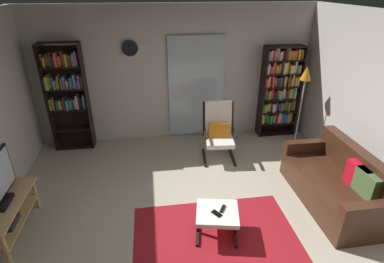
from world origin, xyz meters
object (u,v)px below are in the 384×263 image
tv_stand (5,216)px  ottoman (217,215)px  bookshelf_near_tv (66,90)px  leather_sofa (338,185)px  cell_phone (217,214)px  lounge_armchair (219,130)px  bookshelf_near_sofa (280,88)px  wall_clock (130,48)px  tv_remote (223,209)px  floor_lamp_by_shelf (305,83)px

tv_stand → ottoman: size_ratio=1.86×
bookshelf_near_tv → leather_sofa: (4.10, -2.31, -0.85)m
tv_stand → bookshelf_near_tv: size_ratio=0.56×
tv_stand → leather_sofa: leather_sofa is taller
tv_stand → cell_phone: bearing=-8.3°
lounge_armchair → cell_phone: lounge_armchair is taller
lounge_armchair → cell_phone: bearing=-103.2°
bookshelf_near_sofa → wall_clock: (-2.90, 0.14, 0.85)m
bookshelf_near_tv → leather_sofa: size_ratio=1.17×
leather_sofa → cell_phone: 1.92m
bookshelf_near_sofa → tv_remote: bookshelf_near_sofa is taller
bookshelf_near_tv → bookshelf_near_sofa: size_ratio=1.09×
tv_stand → tv_remote: tv_stand is taller
ottoman → bookshelf_near_tv: bearing=129.9°
tv_remote → floor_lamp_by_shelf: bearing=75.6°
floor_lamp_by_shelf → leather_sofa: bearing=-96.1°
bookshelf_near_sofa → floor_lamp_by_shelf: 0.69m
lounge_armchair → floor_lamp_by_shelf: 1.77m
tv_stand → tv_remote: size_ratio=7.80×
tv_remote → lounge_armchair: bearing=108.2°
tv_stand → lounge_armchair: lounge_armchair is taller
floor_lamp_by_shelf → tv_remote: bearing=-133.6°
bookshelf_near_tv → leather_sofa: bookshelf_near_tv is taller
lounge_armchair → wall_clock: wall_clock is taller
tv_stand → lounge_armchair: 3.45m
ottoman → floor_lamp_by_shelf: size_ratio=0.38×
bookshelf_near_sofa → cell_phone: size_ratio=13.18×
cell_phone → wall_clock: wall_clock is taller
lounge_armchair → tv_remote: bearing=-101.1°
ottoman → leather_sofa: bearing=11.5°
bookshelf_near_tv → floor_lamp_by_shelf: size_ratio=1.26×
bookshelf_near_tv → cell_phone: bearing=-50.8°
cell_phone → leather_sofa: bearing=-21.9°
leather_sofa → ottoman: bearing=-168.5°
lounge_armchair → wall_clock: (-1.50, 0.89, 1.32)m
cell_phone → wall_clock: 3.38m
wall_clock → tv_remote: bearing=-68.0°
bookshelf_near_sofa → leather_sofa: bearing=-89.8°
lounge_armchair → ottoman: size_ratio=1.69×
bookshelf_near_tv → tv_remote: bearing=-48.9°
leather_sofa → ottoman: size_ratio=2.83×
lounge_armchair → cell_phone: (-0.46, -1.98, -0.16)m
ottoman → floor_lamp_by_shelf: 3.08m
lounge_armchair → floor_lamp_by_shelf: floor_lamp_by_shelf is taller
tv_stand → bookshelf_near_tv: bearing=81.2°
floor_lamp_by_shelf → wall_clock: wall_clock is taller
bookshelf_near_tv → ottoman: size_ratio=3.31×
ottoman → floor_lamp_by_shelf: (2.04, 2.09, 0.98)m
wall_clock → tv_stand: bearing=-122.1°
bookshelf_near_sofa → ottoman: bookshelf_near_sofa is taller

